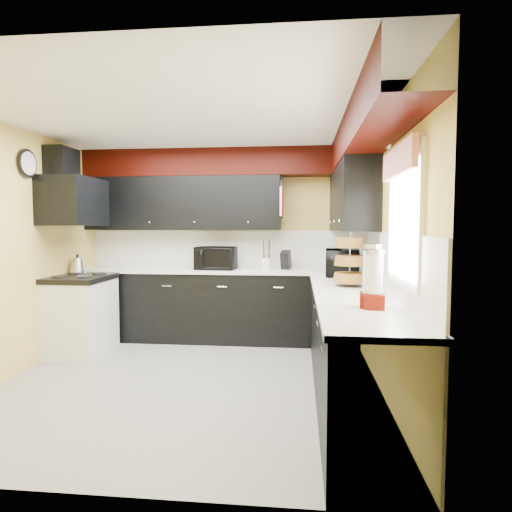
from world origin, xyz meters
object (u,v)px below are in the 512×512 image
at_px(utensil_crock, 267,264).
at_px(microwave, 342,263).
at_px(kettle, 78,265).
at_px(knife_block, 286,260).
at_px(toaster_oven, 216,258).

bearing_deg(utensil_crock, microwave, -33.37).
distance_m(microwave, kettle, 3.22).
bearing_deg(knife_block, kettle, -155.42).
xyz_separation_m(microwave, kettle, (-3.21, 0.15, -0.08)).
relative_size(toaster_oven, microwave, 0.93).
distance_m(knife_block, kettle, 2.61).
bearing_deg(utensil_crock, knife_block, 14.53).
xyz_separation_m(utensil_crock, kettle, (-2.31, -0.45, -0.00)).
bearing_deg(microwave, knife_block, 48.62).
bearing_deg(microwave, kettle, 91.06).
xyz_separation_m(microwave, knife_block, (-0.66, 0.66, -0.03)).
distance_m(toaster_oven, knife_block, 0.91).
bearing_deg(knife_block, toaster_oven, -161.52).
bearing_deg(kettle, toaster_oven, 14.56).
distance_m(toaster_oven, kettle, 1.71).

